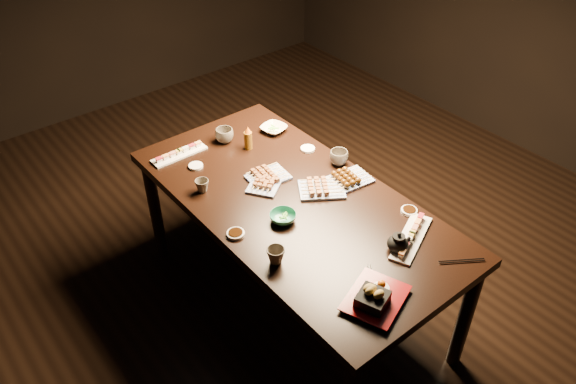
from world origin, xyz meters
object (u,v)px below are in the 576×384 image
(teacup_near_left, at_px, (276,256))
(dining_table, at_px, (294,254))
(condiment_bottle, at_px, (248,138))
(sushi_platter_far, at_px, (179,152))
(yakitori_plate_center, at_px, (268,174))
(yakitori_plate_left, at_px, (266,180))
(teacup_mid_right, at_px, (339,157))
(teacup_far_right, at_px, (224,135))
(edamame_bowl_cream, at_px, (274,129))
(sushi_platter_near, at_px, (411,236))
(teacup_far_left, at_px, (202,186))
(tempura_tray, at_px, (376,292))
(yakitori_plate_right, at_px, (322,186))
(teapot, at_px, (398,242))
(edamame_bowl_green, at_px, (283,217))

(teacup_near_left, bearing_deg, dining_table, 40.04)
(condiment_bottle, bearing_deg, sushi_platter_far, 151.57)
(yakitori_plate_center, height_order, yakitori_plate_left, same)
(yakitori_plate_center, bearing_deg, sushi_platter_far, 124.13)
(teacup_mid_right, relative_size, teacup_far_right, 0.97)
(dining_table, distance_m, teacup_mid_right, 0.58)
(yakitori_plate_center, distance_m, edamame_bowl_cream, 0.47)
(sushi_platter_near, relative_size, teacup_far_right, 3.38)
(dining_table, distance_m, edamame_bowl_cream, 0.77)
(teacup_far_left, xyz_separation_m, condiment_bottle, (0.41, 0.17, 0.04))
(tempura_tray, relative_size, teacup_far_right, 2.57)
(dining_table, bearing_deg, edamame_bowl_cream, 63.76)
(yakitori_plate_center, relative_size, condiment_bottle, 1.49)
(yakitori_plate_right, bearing_deg, sushi_platter_far, 152.52)
(sushi_platter_near, distance_m, teacup_near_left, 0.64)
(yakitori_plate_center, height_order, teacup_mid_right, teacup_mid_right)
(dining_table, bearing_deg, condiment_bottle, 82.24)
(sushi_platter_far, xyz_separation_m, yakitori_plate_right, (0.40, -0.74, 0.01))
(teapot, distance_m, condiment_bottle, 1.09)
(yakitori_plate_center, distance_m, condiment_bottle, 0.31)
(sushi_platter_far, bearing_deg, tempura_tray, 93.18)
(edamame_bowl_green, height_order, tempura_tray, tempura_tray)
(yakitori_plate_center, distance_m, tempura_tray, 0.96)
(dining_table, xyz_separation_m, yakitori_plate_right, (0.16, -0.03, 0.40))
(sushi_platter_far, xyz_separation_m, edamame_bowl_cream, (0.56, -0.13, -0.00))
(sushi_platter_far, bearing_deg, yakitori_plate_center, 117.53)
(yakitori_plate_left, bearing_deg, teapot, -112.18)
(teacup_far_right, height_order, condiment_bottle, condiment_bottle)
(sushi_platter_near, height_order, sushi_platter_far, sushi_platter_near)
(dining_table, xyz_separation_m, sushi_platter_far, (-0.24, 0.71, 0.39))
(sushi_platter_near, relative_size, edamame_bowl_cream, 2.46)
(edamame_bowl_cream, relative_size, teapot, 1.24)
(sushi_platter_far, height_order, edamame_bowl_cream, sushi_platter_far)
(edamame_bowl_green, height_order, teacup_mid_right, teacup_mid_right)
(yakitori_plate_center, distance_m, teapot, 0.80)
(yakitori_plate_right, distance_m, teacup_mid_right, 0.26)
(yakitori_plate_right, height_order, teapot, teapot)
(teapot, height_order, condiment_bottle, condiment_bottle)
(edamame_bowl_green, bearing_deg, teacup_far_right, 77.06)
(sushi_platter_far, height_order, condiment_bottle, condiment_bottle)
(dining_table, xyz_separation_m, teacup_far_left, (-0.32, 0.35, 0.41))
(teacup_mid_right, bearing_deg, yakitori_plate_right, -152.02)
(dining_table, height_order, teacup_near_left, teacup_near_left)
(sushi_platter_near, xyz_separation_m, edamame_bowl_green, (-0.38, 0.47, -0.00))
(yakitori_plate_left, height_order, condiment_bottle, condiment_bottle)
(sushi_platter_far, xyz_separation_m, teacup_mid_right, (0.63, -0.61, 0.02))
(yakitori_plate_right, bearing_deg, teacup_near_left, -118.72)
(yakitori_plate_left, distance_m, teacup_mid_right, 0.43)
(tempura_tray, relative_size, teacup_mid_right, 2.64)
(tempura_tray, bearing_deg, yakitori_plate_left, 61.77)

